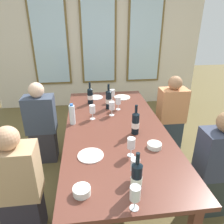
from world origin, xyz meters
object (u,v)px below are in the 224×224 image
object	(u,v)px
wine_bottle_3	(137,177)
wine_glass_1	(111,106)
seated_person_1	(171,116)
seated_person_2	(19,188)
seated_person_0	(42,125)
white_plate_1	(91,155)
tasting_bowl_0	(82,191)
wine_glass_3	(135,166)
white_plate_2	(96,97)
wine_glass_0	(118,101)
wine_bottle_0	(135,123)
wine_bottle_1	(109,99)
water_bottle	(72,115)
wine_glass_6	(92,110)
seated_person_3	(216,168)
dining_table	(115,132)
tasting_bowl_1	(154,145)
wine_glass_2	(135,194)
wine_glass_5	(112,93)
white_plate_0	(122,97)
wine_glass_4	(131,144)
wine_bottle_2	(90,96)

from	to	relation	value
wine_bottle_3	wine_glass_1	distance (m)	1.24
seated_person_1	seated_person_2	bearing A→B (deg)	-146.45
seated_person_0	seated_person_1	xyz separation A→B (m)	(1.80, 0.08, 0.00)
white_plate_1	tasting_bowl_0	bearing A→B (deg)	-99.82
seated_person_2	wine_glass_3	bearing A→B (deg)	-14.26
white_plate_2	wine_glass_0	xyz separation A→B (m)	(0.26, -0.46, 0.11)
wine_glass_3	wine_bottle_0	bearing A→B (deg)	77.01
tasting_bowl_0	wine_bottle_1	bearing A→B (deg)	76.51
water_bottle	wine_glass_1	distance (m)	0.48
wine_glass_6	seated_person_3	world-z (taller)	seated_person_3
dining_table	wine_glass_6	bearing A→B (deg)	136.74
seated_person_3	tasting_bowl_1	bearing A→B (deg)	170.59
wine_bottle_1	wine_glass_1	distance (m)	0.21
white_plate_1	seated_person_2	distance (m)	0.66
tasting_bowl_1	wine_glass_2	world-z (taller)	wine_glass_2
dining_table	wine_glass_0	world-z (taller)	wine_glass_0
white_plate_2	wine_glass_5	size ratio (longest dim) A/B	1.18
wine_bottle_1	wine_glass_1	xyz separation A→B (m)	(0.01, -0.21, -0.01)
tasting_bowl_1	seated_person_3	world-z (taller)	seated_person_3
tasting_bowl_1	wine_glass_5	bearing A→B (deg)	101.51
white_plate_1	water_bottle	bearing A→B (deg)	105.79
wine_glass_3	wine_glass_5	bearing A→B (deg)	88.96
white_plate_1	wine_glass_6	xyz separation A→B (m)	(0.05, 0.72, 0.11)
white_plate_0	wine_bottle_0	bearing A→B (deg)	-92.37
wine_bottle_1	tasting_bowl_1	distance (m)	1.00
tasting_bowl_0	seated_person_1	world-z (taller)	seated_person_1
wine_bottle_3	wine_glass_3	size ratio (longest dim) A/B	1.84
tasting_bowl_1	wine_glass_6	size ratio (longest dim) A/B	0.75
water_bottle	wine_glass_4	world-z (taller)	water_bottle
dining_table	white_plate_2	bearing A→B (deg)	100.03
white_plate_1	seated_person_0	world-z (taller)	seated_person_0
wine_bottle_3	tasting_bowl_1	bearing A→B (deg)	60.12
water_bottle	wine_glass_0	size ratio (longest dim) A/B	1.38
wine_glass_3	seated_person_3	world-z (taller)	seated_person_3
wine_bottle_3	wine_glass_2	size ratio (longest dim) A/B	1.84
white_plate_1	white_plate_2	bearing A→B (deg)	85.08
water_bottle	wine_bottle_0	bearing A→B (deg)	-24.50
wine_bottle_0	seated_person_0	world-z (taller)	seated_person_0
wine_bottle_0	seated_person_1	distance (m)	1.11
wine_glass_5	white_plate_2	bearing A→B (deg)	141.80
seated_person_3	wine_glass_4	bearing A→B (deg)	179.50
dining_table	water_bottle	xyz separation A→B (m)	(-0.46, 0.13, 0.18)
wine_bottle_1	wine_glass_6	distance (m)	0.36
white_plate_1	water_bottle	size ratio (longest dim) A/B	0.94
wine_glass_2	seated_person_1	bearing A→B (deg)	61.34
white_plate_2	tasting_bowl_0	bearing A→B (deg)	-96.06
tasting_bowl_1	seated_person_0	xyz separation A→B (m)	(-1.20, 0.98, -0.24)
wine_bottle_2	seated_person_2	bearing A→B (deg)	-117.02
white_plate_0	wine_glass_4	size ratio (longest dim) A/B	1.34
wine_bottle_3	wine_glass_2	world-z (taller)	wine_bottle_3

